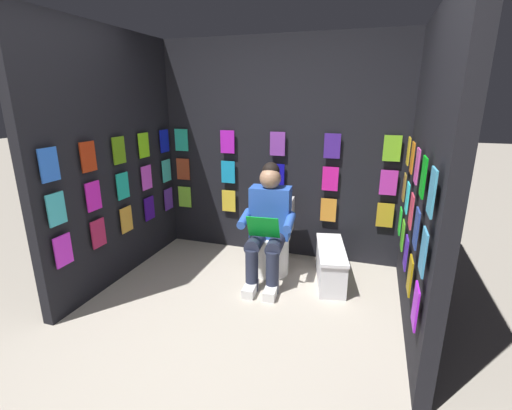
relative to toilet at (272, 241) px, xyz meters
name	(u,v)px	position (x,y,z in m)	size (l,w,h in m)	color
ground_plane	(204,362)	(0.07, 1.54, -0.33)	(30.00, 30.00, 0.00)	#B2A899
display_wall_back	(279,151)	(0.07, -0.51, 0.88)	(2.83, 0.14, 2.43)	black
display_wall_left	(427,179)	(-1.34, 0.54, 0.88)	(0.14, 2.00, 2.43)	black
display_wall_right	(113,160)	(1.48, 0.54, 0.88)	(0.14, 2.00, 2.43)	black
toilet	(272,241)	(0.00, 0.00, 0.00)	(0.42, 0.57, 0.77)	white
person_reading	(268,224)	(-0.02, 0.23, 0.27)	(0.55, 0.71, 1.19)	blue
comic_longbox_near	(330,264)	(-0.63, 0.07, -0.14)	(0.41, 0.83, 0.36)	silver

